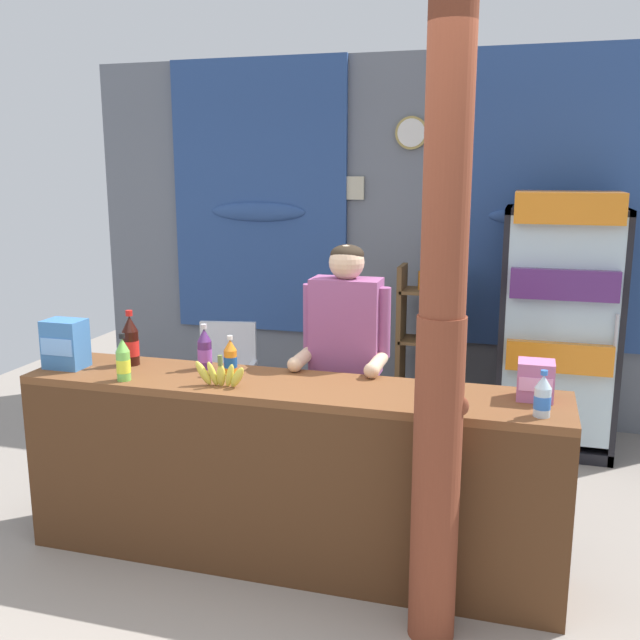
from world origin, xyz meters
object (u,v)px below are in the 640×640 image
Objects in this scene: stall_counter at (281,463)px; soda_bottle_cola at (131,342)px; shopkeeper at (346,353)px; snack_box_wafer at (536,380)px; soda_bottle_lime_soda at (123,361)px; bottle_shelf_rack at (429,345)px; soda_bottle_grape_soda at (205,350)px; soda_bottle_orange_soda at (230,358)px; timber_post at (442,331)px; snack_box_biscuit at (65,344)px; plastic_lawn_chair at (225,374)px; banana_bunch at (220,374)px; drink_fridge at (560,310)px; soda_bottle_water at (543,397)px.

stall_counter is 9.05× the size of soda_bottle_cola.
soda_bottle_cola is (-1.09, -0.38, 0.08)m from shopkeeper.
soda_bottle_cola is 1.67× the size of snack_box_wafer.
soda_bottle_lime_soda is (-0.97, -0.65, 0.05)m from shopkeeper.
bottle_shelf_rack is 2.20m from soda_bottle_grape_soda.
soda_bottle_orange_soda is at bearing -15.26° from soda_bottle_grape_soda.
bottle_shelf_rack is (0.43, 2.19, 0.09)m from stall_counter.
snack_box_wafer is (0.38, 0.50, -0.32)m from timber_post.
soda_bottle_grape_soda is (0.30, 0.30, 0.00)m from soda_bottle_lime_soda.
soda_bottle_grape_soda is (-1.29, 0.53, -0.30)m from timber_post.
snack_box_wafer is at bearing -0.09° from soda_bottle_cola.
soda_bottle_cola is at bearing 179.91° from snack_box_wafer.
stall_counter is 10.50× the size of snack_box_biscuit.
soda_bottle_orange_soda is (-0.51, -0.39, 0.04)m from shopkeeper.
plastic_lawn_chair is 2.89× the size of soda_bottle_cola.
stall_counter is at bearing -170.51° from snack_box_wafer.
banana_bunch is (0.20, -0.26, -0.04)m from soda_bottle_grape_soda.
shopkeeper is 6.16× the size of snack_box_biscuit.
banana_bunch is (-1.09, 0.28, -0.35)m from timber_post.
drink_fridge is 7.11× the size of snack_box_biscuit.
shopkeeper is 6.57× the size of soda_bottle_grape_soda.
stall_counter is 0.60m from soda_bottle_orange_soda.
stall_counter is 3.13× the size of plastic_lawn_chair.
soda_bottle_orange_soda reaches higher than stall_counter.
soda_bottle_grape_soda is at bearing 13.89° from snack_box_biscuit.
timber_post is 1.42m from soda_bottle_grape_soda.
shopkeeper is at bearing 158.77° from snack_box_wafer.
shopkeeper reaches higher than bottle_shelf_rack.
soda_bottle_grape_soda is 1.18× the size of soda_bottle_water.
snack_box_wafer is at bearing -1.34° from soda_bottle_grape_soda.
bottle_shelf_rack is at bearing 52.37° from snack_box_biscuit.
plastic_lawn_chair is 1.81m from banana_bunch.
plastic_lawn_chair is 1.64m from snack_box_biscuit.
banana_bunch reaches higher than stall_counter.
timber_post reaches higher than drink_fridge.
banana_bunch is (0.92, -0.08, -0.07)m from snack_box_biscuit.
drink_fridge is 1.88m from shopkeeper.
snack_box_biscuit is at bearing 177.35° from stall_counter.
bottle_shelf_rack is at bearing 78.94° from stall_counter.
drink_fridge is 2.11m from soda_bottle_water.
timber_post reaches higher than plastic_lawn_chair.
soda_bottle_water reaches higher than stall_counter.
drink_fridge is 8.98× the size of soda_bottle_water.
shopkeeper is 0.76m from soda_bottle_grape_soda.
snack_box_biscuit is (-0.72, -0.18, 0.03)m from soda_bottle_grape_soda.
snack_box_wafer is (1.17, 0.19, 0.46)m from stall_counter.
snack_box_wafer is (-0.03, 0.23, 0.00)m from soda_bottle_water.
soda_bottle_lime_soda is at bearing -179.17° from soda_bottle_water.
soda_bottle_orange_soda is (-0.33, 0.19, 0.46)m from stall_counter.
plastic_lawn_chair is at bearing 109.85° from soda_bottle_grape_soda.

